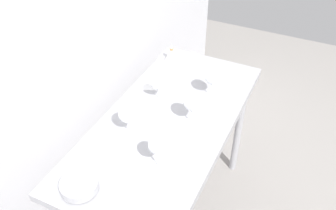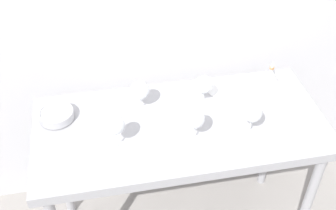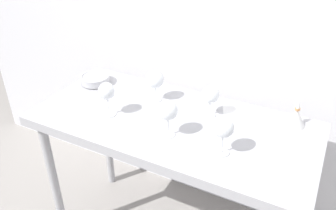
{
  "view_description": "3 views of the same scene",
  "coord_description": "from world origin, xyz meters",
  "px_view_note": "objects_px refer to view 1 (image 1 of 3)",
  "views": [
    {
      "loc": [
        -1.34,
        -0.65,
        2.19
      ],
      "look_at": [
        0.07,
        0.03,
        0.93
      ],
      "focal_mm": 39.52,
      "sensor_mm": 36.0,
      "label": 1
    },
    {
      "loc": [
        -0.34,
        -1.45,
        2.29
      ],
      "look_at": [
        -0.05,
        0.04,
        0.99
      ],
      "focal_mm": 45.27,
      "sensor_mm": 36.0,
      "label": 2
    },
    {
      "loc": [
        0.63,
        -1.29,
        1.85
      ],
      "look_at": [
        -0.04,
        0.02,
        0.97
      ],
      "focal_mm": 37.11,
      "sensor_mm": 36.0,
      "label": 3
    }
  ],
  "objects_px": {
    "decanter_funnel": "(171,55)",
    "wine_glass_far_left": "(127,114)",
    "wine_glass_far_right": "(158,82)",
    "tasting_sheet_lower": "(163,83)",
    "wine_glass_near_right": "(212,77)",
    "wine_glass_near_left": "(157,146)",
    "tasting_sheet_upper": "(107,152)",
    "tasting_bowl": "(79,185)",
    "wine_glass_near_center": "(192,103)"
  },
  "relations": [
    {
      "from": "tasting_sheet_upper",
      "to": "wine_glass_far_left",
      "type": "bearing_deg",
      "value": 15.08
    },
    {
      "from": "wine_glass_near_right",
      "to": "wine_glass_near_left",
      "type": "distance_m",
      "value": 0.61
    },
    {
      "from": "tasting_sheet_lower",
      "to": "wine_glass_near_center",
      "type": "bearing_deg",
      "value": -153.67
    },
    {
      "from": "wine_glass_near_right",
      "to": "wine_glass_near_center",
      "type": "relative_size",
      "value": 0.98
    },
    {
      "from": "tasting_sheet_lower",
      "to": "tasting_bowl",
      "type": "height_order",
      "value": "tasting_bowl"
    },
    {
      "from": "wine_glass_far_right",
      "to": "wine_glass_near_right",
      "type": "distance_m",
      "value": 0.3
    },
    {
      "from": "wine_glass_near_right",
      "to": "wine_glass_near_center",
      "type": "height_order",
      "value": "wine_glass_near_center"
    },
    {
      "from": "tasting_sheet_upper",
      "to": "tasting_bowl",
      "type": "distance_m",
      "value": 0.24
    },
    {
      "from": "wine_glass_near_right",
      "to": "tasting_bowl",
      "type": "relative_size",
      "value": 1.04
    },
    {
      "from": "wine_glass_far_right",
      "to": "wine_glass_near_center",
      "type": "relative_size",
      "value": 0.9
    },
    {
      "from": "wine_glass_far_right",
      "to": "wine_glass_near_center",
      "type": "xyz_separation_m",
      "value": [
        -0.11,
        -0.25,
        0.02
      ]
    },
    {
      "from": "wine_glass_far_right",
      "to": "wine_glass_near_left",
      "type": "distance_m",
      "value": 0.51
    },
    {
      "from": "tasting_sheet_upper",
      "to": "wine_glass_near_left",
      "type": "bearing_deg",
      "value": -60.07
    },
    {
      "from": "wine_glass_far_left",
      "to": "wine_glass_near_left",
      "type": "relative_size",
      "value": 0.96
    },
    {
      "from": "decanter_funnel",
      "to": "wine_glass_near_left",
      "type": "bearing_deg",
      "value": -158.78
    },
    {
      "from": "wine_glass_near_center",
      "to": "wine_glass_near_left",
      "type": "xyz_separation_m",
      "value": [
        -0.35,
        0.02,
        -0.0
      ]
    },
    {
      "from": "tasting_sheet_upper",
      "to": "tasting_sheet_lower",
      "type": "height_order",
      "value": "same"
    },
    {
      "from": "wine_glass_far_right",
      "to": "tasting_sheet_lower",
      "type": "height_order",
      "value": "wine_glass_far_right"
    },
    {
      "from": "wine_glass_far_right",
      "to": "wine_glass_near_center",
      "type": "distance_m",
      "value": 0.27
    },
    {
      "from": "wine_glass_far_right",
      "to": "tasting_bowl",
      "type": "height_order",
      "value": "wine_glass_far_right"
    },
    {
      "from": "tasting_bowl",
      "to": "tasting_sheet_lower",
      "type": "bearing_deg",
      "value": 1.91
    },
    {
      "from": "wine_glass_near_right",
      "to": "wine_glass_near_center",
      "type": "bearing_deg",
      "value": 177.97
    },
    {
      "from": "wine_glass_far_left",
      "to": "tasting_sheet_upper",
      "type": "relative_size",
      "value": 0.81
    },
    {
      "from": "wine_glass_far_right",
      "to": "decanter_funnel",
      "type": "bearing_deg",
      "value": 14.73
    },
    {
      "from": "wine_glass_far_left",
      "to": "wine_glass_near_right",
      "type": "relative_size",
      "value": 0.96
    },
    {
      "from": "wine_glass_far_left",
      "to": "wine_glass_near_center",
      "type": "relative_size",
      "value": 0.94
    },
    {
      "from": "wine_glass_far_left",
      "to": "wine_glass_near_right",
      "type": "xyz_separation_m",
      "value": [
        0.47,
        -0.27,
        0.01
      ]
    },
    {
      "from": "wine_glass_near_left",
      "to": "decanter_funnel",
      "type": "relative_size",
      "value": 1.34
    },
    {
      "from": "wine_glass_near_center",
      "to": "wine_glass_near_left",
      "type": "relative_size",
      "value": 1.02
    },
    {
      "from": "tasting_sheet_lower",
      "to": "tasting_sheet_upper",
      "type": "bearing_deg",
      "value": 158.78
    },
    {
      "from": "wine_glass_far_left",
      "to": "tasting_sheet_upper",
      "type": "bearing_deg",
      "value": 172.02
    },
    {
      "from": "wine_glass_far_right",
      "to": "tasting_sheet_upper",
      "type": "distance_m",
      "value": 0.5
    },
    {
      "from": "wine_glass_near_right",
      "to": "tasting_sheet_lower",
      "type": "distance_m",
      "value": 0.33
    },
    {
      "from": "tasting_sheet_lower",
      "to": "wine_glass_near_right",
      "type": "bearing_deg",
      "value": -111.25
    },
    {
      "from": "wine_glass_far_right",
      "to": "tasting_sheet_upper",
      "type": "relative_size",
      "value": 0.77
    },
    {
      "from": "decanter_funnel",
      "to": "wine_glass_far_left",
      "type": "bearing_deg",
      "value": -172.34
    },
    {
      "from": "wine_glass_far_left",
      "to": "wine_glass_near_left",
      "type": "height_order",
      "value": "wine_glass_near_left"
    },
    {
      "from": "tasting_bowl",
      "to": "wine_glass_near_left",
      "type": "bearing_deg",
      "value": -42.12
    },
    {
      "from": "tasting_sheet_upper",
      "to": "tasting_bowl",
      "type": "relative_size",
      "value": 1.24
    },
    {
      "from": "tasting_sheet_upper",
      "to": "tasting_sheet_lower",
      "type": "distance_m",
      "value": 0.64
    },
    {
      "from": "wine_glass_near_center",
      "to": "wine_glass_near_right",
      "type": "bearing_deg",
      "value": -2.03
    },
    {
      "from": "wine_glass_near_right",
      "to": "tasting_sheet_upper",
      "type": "height_order",
      "value": "wine_glass_near_right"
    },
    {
      "from": "wine_glass_near_right",
      "to": "decanter_funnel",
      "type": "height_order",
      "value": "wine_glass_near_right"
    },
    {
      "from": "tasting_bowl",
      "to": "tasting_sheet_upper",
      "type": "bearing_deg",
      "value": 3.98
    },
    {
      "from": "wine_glass_near_left",
      "to": "tasting_sheet_lower",
      "type": "relative_size",
      "value": 0.72
    },
    {
      "from": "wine_glass_far_right",
      "to": "wine_glass_near_left",
      "type": "xyz_separation_m",
      "value": [
        -0.45,
        -0.23,
        0.01
      ]
    },
    {
      "from": "wine_glass_near_left",
      "to": "tasting_sheet_lower",
      "type": "distance_m",
      "value": 0.68
    },
    {
      "from": "tasting_sheet_upper",
      "to": "decanter_funnel",
      "type": "xyz_separation_m",
      "value": [
        0.88,
        0.07,
        0.04
      ]
    },
    {
      "from": "wine_glass_far_right",
      "to": "tasting_bowl",
      "type": "xyz_separation_m",
      "value": [
        -0.72,
        0.02,
        -0.09
      ]
    },
    {
      "from": "wine_glass_near_right",
      "to": "wine_glass_far_right",
      "type": "bearing_deg",
      "value": 121.42
    }
  ]
}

